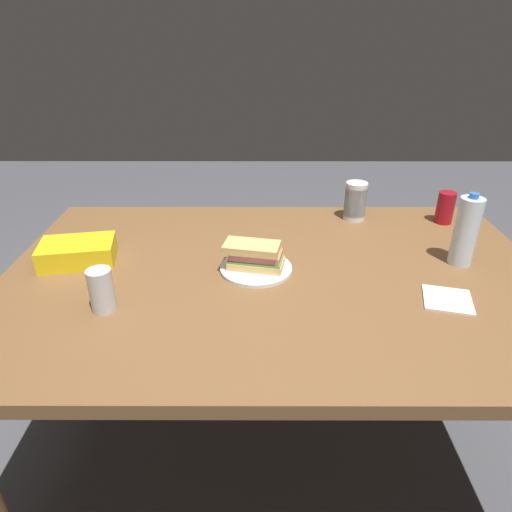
# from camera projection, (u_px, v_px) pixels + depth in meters

# --- Properties ---
(ground_plane) EXTENTS (8.00, 8.00, 0.00)m
(ground_plane) POSITION_uv_depth(u_px,v_px,m) (272.00, 443.00, 1.78)
(ground_plane) COLOR #4C4C51
(dining_table) EXTENTS (1.70, 1.11, 0.78)m
(dining_table) POSITION_uv_depth(u_px,v_px,m) (275.00, 294.00, 1.45)
(dining_table) COLOR brown
(dining_table) RESTS_ON ground_plane
(paper_plate) EXTENTS (0.23, 0.23, 0.01)m
(paper_plate) POSITION_uv_depth(u_px,v_px,m) (256.00, 268.00, 1.42)
(paper_plate) COLOR white
(paper_plate) RESTS_ON dining_table
(sandwich) EXTENTS (0.20, 0.13, 0.08)m
(sandwich) POSITION_uv_depth(u_px,v_px,m) (255.00, 255.00, 1.40)
(sandwich) COLOR #DBB26B
(sandwich) RESTS_ON paper_plate
(soda_can_red) EXTENTS (0.07, 0.07, 0.12)m
(soda_can_red) POSITION_uv_depth(u_px,v_px,m) (445.00, 208.00, 1.74)
(soda_can_red) COLOR maroon
(soda_can_red) RESTS_ON dining_table
(chip_bag) EXTENTS (0.25, 0.19, 0.07)m
(chip_bag) POSITION_uv_depth(u_px,v_px,m) (78.00, 252.00, 1.46)
(chip_bag) COLOR yellow
(chip_bag) RESTS_ON dining_table
(water_bottle_tall) EXTENTS (0.07, 0.07, 0.24)m
(water_bottle_tall) POSITION_uv_depth(u_px,v_px,m) (466.00, 231.00, 1.42)
(water_bottle_tall) COLOR silver
(water_bottle_tall) RESTS_ON dining_table
(plastic_cup_stack) EXTENTS (0.08, 0.08, 0.15)m
(plastic_cup_stack) POSITION_uv_depth(u_px,v_px,m) (355.00, 201.00, 1.76)
(plastic_cup_stack) COLOR silver
(plastic_cup_stack) RESTS_ON dining_table
(soda_can_silver) EXTENTS (0.07, 0.07, 0.12)m
(soda_can_silver) POSITION_uv_depth(u_px,v_px,m) (102.00, 290.00, 1.21)
(soda_can_silver) COLOR silver
(soda_can_silver) RESTS_ON dining_table
(paper_napkin) EXTENTS (0.16, 0.16, 0.01)m
(paper_napkin) POSITION_uv_depth(u_px,v_px,m) (448.00, 300.00, 1.27)
(paper_napkin) COLOR white
(paper_napkin) RESTS_ON dining_table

